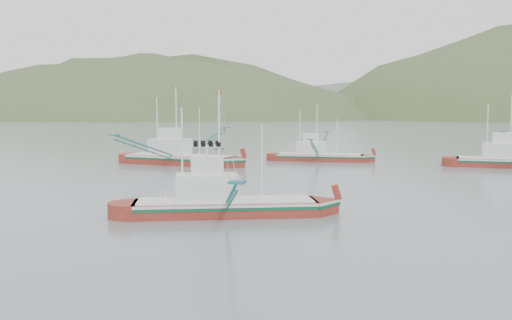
% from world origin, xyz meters
% --- Properties ---
extents(ground, '(1200.00, 1200.00, 0.00)m').
position_xyz_m(ground, '(0.00, 0.00, 0.00)').
color(ground, slate).
rests_on(ground, ground).
extents(main_boat, '(13.20, 22.37, 9.39)m').
position_xyz_m(main_boat, '(-0.26, -1.96, 1.88)').
color(main_boat, maroon).
rests_on(main_boat, ground).
extents(bg_boat_far, '(12.25, 22.00, 8.90)m').
position_xyz_m(bg_boat_far, '(0.16, 40.70, 1.22)').
color(bg_boat_far, maroon).
rests_on(bg_boat_far, ground).
extents(bg_boat_right, '(13.83, 24.81, 10.04)m').
position_xyz_m(bg_boat_right, '(25.19, 38.22, 1.38)').
color(bg_boat_right, maroon).
rests_on(bg_boat_right, ground).
extents(bg_boat_left, '(15.56, 27.15, 11.08)m').
position_xyz_m(bg_boat_left, '(-17.12, 30.96, 1.83)').
color(bg_boat_left, maroon).
rests_on(bg_boat_left, ground).
extents(headland_left, '(448.00, 308.00, 210.00)m').
position_xyz_m(headland_left, '(-180.00, 360.00, 0.00)').
color(headland_left, '#41562C').
rests_on(headland_left, ground).
extents(ridge_distant, '(960.00, 400.00, 240.00)m').
position_xyz_m(ridge_distant, '(30.00, 560.00, 0.00)').
color(ridge_distant, slate).
rests_on(ridge_distant, ground).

